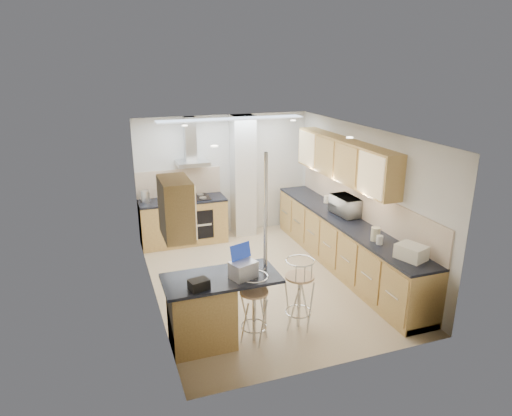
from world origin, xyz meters
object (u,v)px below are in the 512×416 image
object	(u,v)px
laptop	(243,270)
bar_stool_end	(299,294)
bread_bin	(411,252)
bar_stool_near	(254,308)
microwave	(347,206)

from	to	relation	value
laptop	bar_stool_end	size ratio (longest dim) A/B	0.31
laptop	bread_bin	size ratio (longest dim) A/B	0.82
laptop	bar_stool_near	xyz separation A→B (m)	(0.14, -0.02, -0.57)
microwave	bread_bin	bearing A→B (deg)	171.29
bar_stool_near	bar_stool_end	distance (m)	0.70
bar_stool_end	bar_stool_near	bearing A→B (deg)	104.83
bread_bin	laptop	bearing A→B (deg)	155.56
bar_stool_near	bread_bin	size ratio (longest dim) A/B	2.52
laptop	bar_stool_end	world-z (taller)	laptop
bar_stool_end	bread_bin	distance (m)	1.66
laptop	bread_bin	world-z (taller)	laptop
laptop	bar_stool_end	distance (m)	0.99
microwave	laptop	size ratio (longest dim) A/B	1.94
microwave	bread_bin	size ratio (longest dim) A/B	1.59
microwave	bar_stool_near	size ratio (longest dim) A/B	0.63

